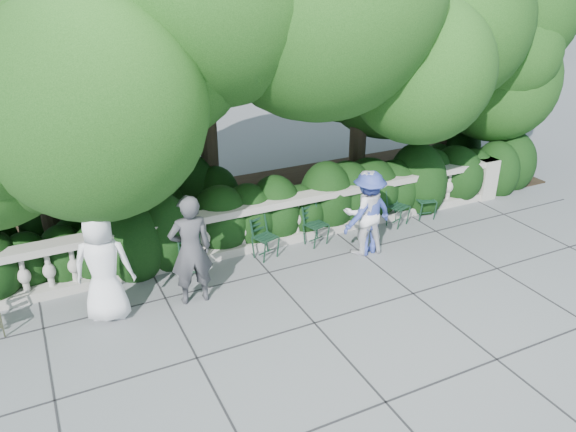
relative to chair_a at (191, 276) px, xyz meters
name	(u,v)px	position (x,y,z in m)	size (l,w,h in m)	color
ground	(312,287)	(1.88, -1.32, 0.00)	(90.00, 90.00, 0.00)	#5B5E63
balustrade	(271,224)	(1.88, 0.48, 0.49)	(12.00, 0.44, 1.00)	#9E998E
shrub_hedge	(249,223)	(1.88, 1.68, 0.00)	(15.00, 2.60, 1.70)	black
tree_canopy	(271,37)	(2.56, 1.87, 3.96)	(15.04, 6.52, 6.78)	#3F3023
chair_a	(191,276)	(0.00, 0.00, 0.00)	(0.44, 0.48, 0.84)	black
chair_b	(194,282)	(-0.01, -0.20, 0.00)	(0.44, 0.48, 0.84)	black
chair_c	(271,260)	(1.61, -0.08, 0.00)	(0.44, 0.48, 0.84)	black
chair_d	(402,227)	(4.85, -0.01, 0.00)	(0.44, 0.48, 0.84)	black
chair_e	(320,246)	(2.77, -0.02, 0.00)	(0.44, 0.48, 0.84)	black
chair_f	(426,220)	(5.55, 0.01, 0.00)	(0.44, 0.48, 0.84)	black
person_businessman	(103,266)	(-1.58, -0.65, 0.96)	(0.94, 0.61, 1.92)	white
person_woman_grey	(191,250)	(-0.17, -0.80, 0.99)	(0.72, 0.47, 1.98)	#3F3F44
person_casual_man	(364,212)	(3.42, -0.58, 0.87)	(0.85, 0.66, 1.75)	silver
person_older_blue	(368,213)	(3.48, -0.64, 0.87)	(1.12, 0.64, 1.74)	#2F3E8F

